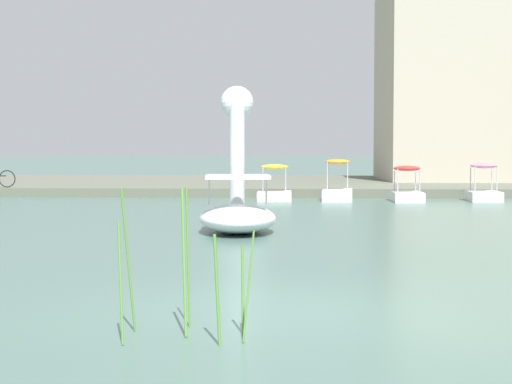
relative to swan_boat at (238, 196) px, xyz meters
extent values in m
plane|color=#47665B|center=(1.28, -9.29, -0.83)|extent=(621.59, 621.59, 0.00)
cube|color=#5B6051|center=(1.28, 22.52, -0.65)|extent=(134.07, 18.03, 0.37)
ellipsoid|color=white|center=(0.02, -0.21, -0.51)|extent=(2.00, 3.12, 0.64)
cylinder|color=white|center=(-0.07, 0.73, 0.94)|extent=(0.41, 0.64, 2.54)
sphere|color=white|center=(-0.08, 0.86, 2.20)|extent=(0.86, 0.86, 0.79)
cone|color=yellow|center=(-0.10, 1.18, 2.20)|extent=(0.48, 0.57, 0.44)
cube|color=white|center=(0.04, -0.45, 0.46)|extent=(1.55, 1.54, 0.08)
cylinder|color=silver|center=(0.68, -0.39, 0.13)|extent=(0.04, 0.04, 0.64)
cylinder|color=silver|center=(-0.60, -0.51, 0.13)|extent=(0.04, 0.04, 0.64)
cube|color=white|center=(0.49, 12.03, -0.66)|extent=(1.31, 2.01, 0.34)
ellipsoid|color=yellow|center=(0.49, 12.03, 0.44)|extent=(1.09, 1.29, 0.20)
cylinder|color=#B7B7BF|center=(0.05, 12.53, -0.03)|extent=(0.04, 0.04, 0.93)
cylinder|color=#B7B7BF|center=(0.90, 12.55, -0.03)|extent=(0.04, 0.04, 0.93)
cylinder|color=#B7B7BF|center=(0.07, 11.52, -0.03)|extent=(0.04, 0.04, 0.93)
cylinder|color=#B7B7BF|center=(0.92, 11.53, -0.03)|extent=(0.04, 0.04, 0.93)
cube|color=white|center=(2.87, 11.94, -0.62)|extent=(1.24, 2.25, 0.43)
ellipsoid|color=orange|center=(2.87, 11.94, 0.63)|extent=(1.00, 1.10, 0.20)
cylinder|color=#B7B7BF|center=(2.52, 12.38, 0.11)|extent=(0.04, 0.04, 1.04)
cylinder|color=#B7B7BF|center=(3.27, 12.33, 0.11)|extent=(0.04, 0.04, 1.04)
cylinder|color=#B7B7BF|center=(2.47, 11.55, 0.11)|extent=(0.04, 0.04, 1.04)
cylinder|color=#B7B7BF|center=(3.22, 11.50, 0.11)|extent=(0.04, 0.04, 1.04)
cube|color=white|center=(5.42, 11.60, -0.65)|extent=(1.08, 2.03, 0.36)
ellipsoid|color=red|center=(5.42, 11.60, 0.40)|extent=(1.00, 1.30, 0.20)
cylinder|color=#B7B7BF|center=(5.02, 12.12, -0.04)|extent=(0.04, 0.04, 0.87)
cylinder|color=#B7B7BF|center=(5.82, 12.12, -0.04)|extent=(0.04, 0.04, 0.87)
cylinder|color=#B7B7BF|center=(5.02, 11.08, -0.04)|extent=(0.04, 0.04, 0.87)
cylinder|color=#B7B7BF|center=(5.82, 11.08, -0.04)|extent=(0.04, 0.04, 0.87)
cube|color=white|center=(8.29, 11.90, -0.64)|extent=(1.17, 1.89, 0.37)
ellipsoid|color=pink|center=(8.29, 11.90, 0.49)|extent=(1.03, 1.17, 0.20)
cylinder|color=#B7B7BF|center=(7.91, 12.37, 0.02)|extent=(0.04, 0.04, 0.95)
cylinder|color=#B7B7BF|center=(8.70, 12.35, 0.02)|extent=(0.04, 0.04, 0.95)
cylinder|color=#B7B7BF|center=(7.88, 11.46, 0.02)|extent=(0.04, 0.04, 0.95)
cylinder|color=#B7B7BF|center=(8.67, 11.43, 0.02)|extent=(0.04, 0.04, 0.95)
torus|color=black|center=(-10.66, 14.22, -0.11)|extent=(0.72, 0.07, 0.72)
cylinder|color=#568E38|center=(0.85, -10.44, -0.38)|extent=(0.04, 0.08, 0.90)
cylinder|color=#568E38|center=(0.27, -10.54, -0.09)|extent=(0.09, 0.24, 1.48)
cylinder|color=#568E38|center=(0.93, -10.77, -0.29)|extent=(0.12, 0.16, 1.08)
cylinder|color=#568E38|center=(-0.29, -10.93, -0.24)|extent=(0.09, 0.16, 1.18)
cylinder|color=#568E38|center=(-0.32, -10.46, -0.09)|extent=(0.13, 0.15, 1.48)
cylinder|color=#568E38|center=(0.26, -10.18, -0.09)|extent=(0.05, 0.03, 1.49)
cylinder|color=#568E38|center=(0.64, -10.96, -0.30)|extent=(0.08, 0.03, 1.07)
camera|label=1|loc=(1.42, -18.55, 1.02)|focal=56.65mm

